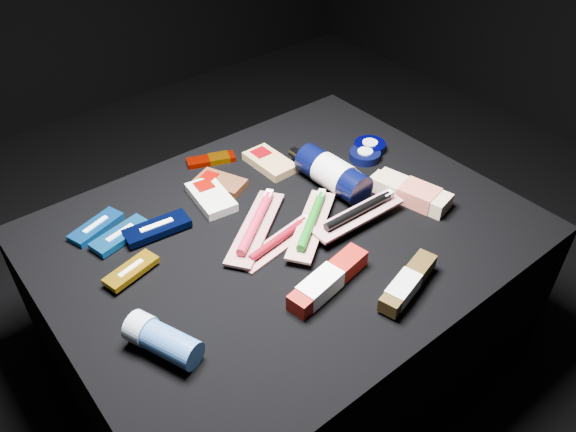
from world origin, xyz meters
TOP-DOWN VIEW (x-y plane):
  - ground at (0.00, 0.00)m, footprint 3.00×3.00m
  - cloth_table at (0.00, 0.00)m, footprint 0.98×0.78m
  - luna_bar_0 at (-0.31, 0.25)m, footprint 0.13×0.08m
  - luna_bar_1 at (-0.29, 0.19)m, footprint 0.13×0.07m
  - luna_bar_2 at (-0.22, 0.16)m, footprint 0.14×0.07m
  - luna_bar_3 at (-0.32, 0.08)m, footprint 0.12×0.07m
  - clif_bar_0 at (-0.02, 0.22)m, footprint 0.10×0.13m
  - clif_bar_1 at (-0.07, 0.19)m, footprint 0.09×0.14m
  - clif_bar_2 at (0.12, 0.21)m, footprint 0.07×0.13m
  - power_bar at (0.02, 0.31)m, footprint 0.12×0.08m
  - lotion_bottle at (0.18, 0.05)m, footprint 0.08×0.24m
  - cream_tin_upper at (0.36, 0.11)m, footprint 0.08×0.08m
  - cream_tin_lower at (0.32, 0.08)m, footprint 0.08×0.08m
  - bodywash_bottle at (0.28, -0.10)m, footprint 0.10×0.19m
  - deodorant_stick at (-0.36, -0.12)m, footprint 0.10×0.14m
  - toothbrush_pack_0 at (-0.04, -0.03)m, footprint 0.21×0.08m
  - toothbrush_pack_1 at (-0.05, 0.03)m, footprint 0.23×0.19m
  - toothbrush_pack_2 at (0.04, -0.04)m, footprint 0.22×0.18m
  - toothbrush_pack_3 at (0.13, -0.09)m, footprint 0.23×0.06m
  - toothpaste_carton_red at (-0.05, -0.18)m, footprint 0.20×0.07m
  - toothpaste_carton_green at (0.06, -0.28)m, footprint 0.17×0.08m

SIDE VIEW (x-z plane):
  - ground at x=0.00m, z-range 0.00..0.00m
  - cloth_table at x=0.00m, z-range 0.00..0.40m
  - power_bar at x=0.02m, z-range 0.40..0.41m
  - luna_bar_0 at x=-0.31m, z-range 0.40..0.41m
  - toothbrush_pack_0 at x=-0.04m, z-range 0.40..0.42m
  - clif_bar_0 at x=-0.02m, z-range 0.40..0.42m
  - luna_bar_1 at x=-0.29m, z-range 0.40..0.42m
  - clif_bar_1 at x=-0.07m, z-range 0.40..0.42m
  - clif_bar_2 at x=0.12m, z-range 0.40..0.42m
  - cream_tin_lower at x=0.32m, z-range 0.40..0.42m
  - cream_tin_upper at x=0.36m, z-range 0.40..0.42m
  - luna_bar_2 at x=-0.22m, z-range 0.40..0.42m
  - luna_bar_3 at x=-0.32m, z-range 0.41..0.42m
  - toothbrush_pack_1 at x=-0.05m, z-range 0.40..0.43m
  - toothpaste_carton_red at x=-0.05m, z-range 0.40..0.44m
  - bodywash_bottle at x=0.28m, z-range 0.40..0.44m
  - toothpaste_carton_green at x=0.06m, z-range 0.41..0.44m
  - toothbrush_pack_2 at x=0.04m, z-range 0.41..0.44m
  - deodorant_stick at x=-0.36m, z-range 0.40..0.45m
  - toothbrush_pack_3 at x=0.13m, z-range 0.42..0.44m
  - lotion_bottle at x=0.18m, z-range 0.40..0.48m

